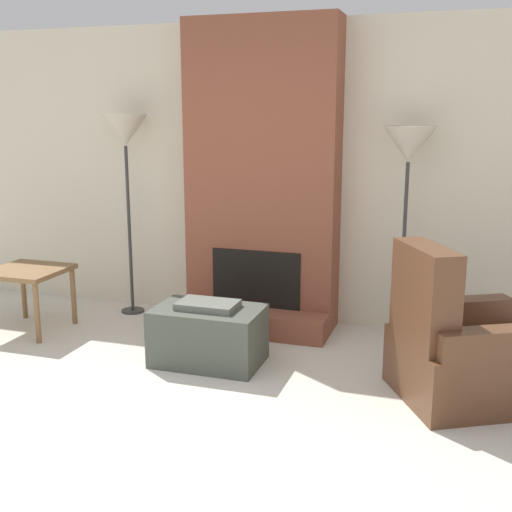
% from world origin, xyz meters
% --- Properties ---
extents(ground_plane, '(24.00, 24.00, 0.00)m').
position_xyz_m(ground_plane, '(0.00, 0.00, 0.00)').
color(ground_plane, beige).
extents(wall_back, '(8.23, 0.06, 2.60)m').
position_xyz_m(wall_back, '(0.00, 2.67, 1.30)').
color(wall_back, beige).
rests_on(wall_back, ground_plane).
extents(fireplace, '(1.30, 0.65, 2.60)m').
position_xyz_m(fireplace, '(0.00, 2.44, 1.22)').
color(fireplace, brown).
rests_on(fireplace, ground_plane).
extents(ottoman, '(0.79, 0.51, 0.48)m').
position_xyz_m(ottoman, '(-0.10, 1.43, 0.22)').
color(ottoman, '#474C42').
rests_on(ottoman, ground_plane).
extents(armchair, '(1.18, 1.12, 1.03)m').
position_xyz_m(armchair, '(1.70, 1.37, 0.30)').
color(armchair, brown).
rests_on(armchair, ground_plane).
extents(side_table, '(0.60, 0.60, 0.54)m').
position_xyz_m(side_table, '(-1.84, 1.66, 0.47)').
color(side_table, brown).
rests_on(side_table, ground_plane).
extents(floor_lamp_left, '(0.41, 0.41, 1.82)m').
position_xyz_m(floor_lamp_left, '(-1.25, 2.38, 1.63)').
color(floor_lamp_left, '#333333').
rests_on(floor_lamp_left, ground_plane).
extents(floor_lamp_right, '(0.41, 0.41, 1.74)m').
position_xyz_m(floor_lamp_right, '(1.21, 2.38, 1.55)').
color(floor_lamp_right, '#333333').
rests_on(floor_lamp_right, ground_plane).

